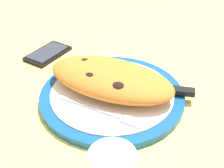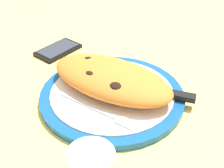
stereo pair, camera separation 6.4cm
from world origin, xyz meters
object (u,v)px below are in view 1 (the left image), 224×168
plate (112,95)px  fork (107,113)px  smartphone (48,53)px  knife (156,89)px  calzone (110,78)px

plate → fork: (3.88, -6.14, 1.15)cm
fork → smartphone: bearing=161.5°
knife → smartphone: size_ratio=1.71×
fork → smartphone: size_ratio=1.42×
fork → knife: knife is taller
plate → knife: knife is taller
calzone → knife: 10.07cm
plate → calzone: calzone is taller
plate → fork: bearing=-57.7°
plate → knife: bearing=42.2°
fork → smartphone: (-29.23, 9.77, -1.47)cm
knife → fork: bearing=-104.1°
fork → knife: bearing=75.9°
plate → knife: size_ratio=1.44×
knife → smartphone: (-32.36, -2.71, -1.77)cm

